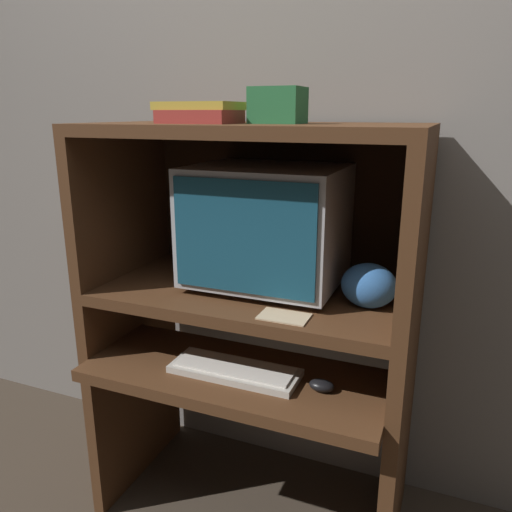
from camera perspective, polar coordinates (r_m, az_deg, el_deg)
wall_back at (r=1.79m, az=3.75°, el=14.48°), size 6.00×0.06×2.60m
desk_base at (r=1.73m, az=-0.93°, el=-17.50°), size 1.00×0.60×0.60m
desk_monitor_shelf at (r=1.60m, az=-0.29°, el=-5.26°), size 1.00×0.52×0.22m
hutch_upper at (r=1.53m, az=0.15°, el=8.98°), size 1.00×0.52×0.50m
crt_monitor at (r=1.55m, az=1.23°, el=3.57°), size 0.46×0.38×0.38m
keyboard at (r=1.52m, az=-2.44°, el=-12.90°), size 0.39×0.14×0.03m
mouse at (r=1.45m, az=7.52°, el=-14.46°), size 0.07×0.05×0.03m
snack_bag at (r=1.44m, az=12.77°, el=-3.31°), size 0.16×0.12×0.13m
book_stack at (r=1.48m, az=-6.43°, el=15.99°), size 0.23×0.17×0.06m
paper_card at (r=1.36m, az=3.23°, el=-6.92°), size 0.14×0.09×0.00m
storage_box at (r=1.44m, az=2.53°, el=16.82°), size 0.14×0.12×0.10m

